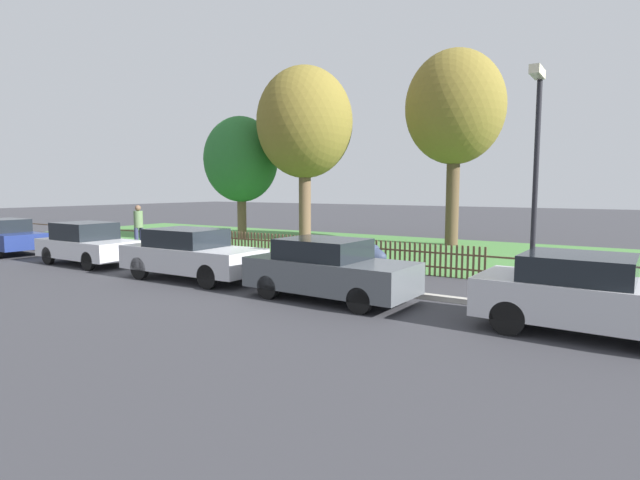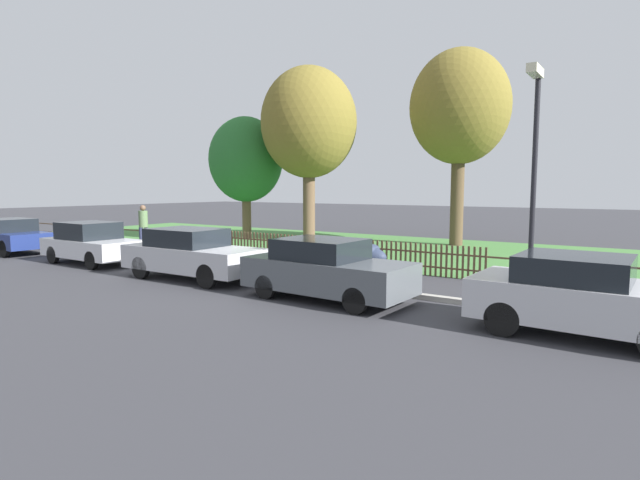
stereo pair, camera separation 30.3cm
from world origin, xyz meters
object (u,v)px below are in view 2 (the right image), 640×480
object	(u,v)px
parked_car_black_saloon	(91,243)
covered_motorcycle	(357,256)
parked_car_white_van	(582,295)
tree_behind_motorcycle	(309,124)
parked_car_navy_estate	(191,254)
street_lamp	(534,158)
parked_car_silver_hatchback	(11,236)
tree_nearest_kerb	(246,160)
parked_car_red_compact	(326,269)
tree_mid_park	(460,108)
pedestrian_near_fence	(143,224)

from	to	relation	value
parked_car_black_saloon	covered_motorcycle	bearing A→B (deg)	18.25
parked_car_white_van	covered_motorcycle	world-z (taller)	parked_car_white_van
tree_behind_motorcycle	parked_car_navy_estate	bearing A→B (deg)	-74.70
tree_behind_motorcycle	street_lamp	distance (m)	14.04
parked_car_navy_estate	tree_behind_motorcycle	xyz separation A→B (m)	(-2.61, 9.53, 4.83)
parked_car_silver_hatchback	parked_car_navy_estate	distance (m)	10.46
parked_car_white_van	tree_nearest_kerb	distance (m)	19.08
parked_car_red_compact	parked_car_white_van	world-z (taller)	parked_car_white_van
tree_behind_motorcycle	street_lamp	bearing A→B (deg)	-34.97
covered_motorcycle	tree_behind_motorcycle	distance (m)	10.40
parked_car_white_van	tree_mid_park	bearing A→B (deg)	119.27
parked_car_red_compact	tree_behind_motorcycle	distance (m)	12.96
parked_car_navy_estate	street_lamp	distance (m)	9.23
parked_car_navy_estate	parked_car_red_compact	xyz separation A→B (m)	(4.64, -0.06, -0.02)
tree_nearest_kerb	tree_behind_motorcycle	distance (m)	4.09
parked_car_red_compact	street_lamp	size ratio (longest dim) A/B	0.80
parked_car_red_compact	tree_behind_motorcycle	xyz separation A→B (m)	(-7.24, 9.59, 4.85)
parked_car_silver_hatchback	tree_nearest_kerb	size ratio (longest dim) A/B	0.63
tree_mid_park	street_lamp	world-z (taller)	tree_mid_park
pedestrian_near_fence	street_lamp	xyz separation A→B (m)	(16.21, -2.36, 2.17)
pedestrian_near_fence	street_lamp	size ratio (longest dim) A/B	0.37
parked_car_black_saloon	parked_car_white_van	bearing A→B (deg)	0.27
parked_car_silver_hatchback	parked_car_red_compact	bearing A→B (deg)	2.19
parked_car_white_van	parked_car_silver_hatchback	bearing A→B (deg)	-177.82
parked_car_black_saloon	tree_behind_motorcycle	distance (m)	10.89
pedestrian_near_fence	parked_car_white_van	bearing A→B (deg)	75.91
tree_mid_park	parked_car_white_van	bearing A→B (deg)	-62.59
parked_car_silver_hatchback	pedestrian_near_fence	xyz separation A→B (m)	(3.00, 4.02, 0.35)
parked_car_white_van	tree_mid_park	world-z (taller)	tree_mid_park
covered_motorcycle	pedestrian_near_fence	bearing A→B (deg)	172.60
covered_motorcycle	parked_car_silver_hatchback	bearing A→B (deg)	-170.30
parked_car_silver_hatchback	parked_car_white_van	world-z (taller)	parked_car_white_van
parked_car_black_saloon	street_lamp	world-z (taller)	street_lamp
tree_behind_motorcycle	pedestrian_near_fence	distance (m)	8.66
parked_car_navy_estate	tree_behind_motorcycle	bearing A→B (deg)	104.22
parked_car_navy_estate	pedestrian_near_fence	size ratio (longest dim) A/B	2.29
parked_car_navy_estate	parked_car_red_compact	size ratio (longest dim) A/B	1.06
parked_car_silver_hatchback	tree_mid_park	distance (m)	19.54
parked_car_silver_hatchback	tree_behind_motorcycle	xyz separation A→B (m)	(7.86, 9.59, 4.86)
pedestrian_near_fence	street_lamp	distance (m)	16.52
parked_car_red_compact	parked_car_navy_estate	bearing A→B (deg)	-178.85
covered_motorcycle	street_lamp	xyz separation A→B (m)	(4.99, -1.36, 2.60)
parked_car_silver_hatchback	tree_nearest_kerb	bearing A→B (deg)	68.85
parked_car_black_saloon	tree_nearest_kerb	distance (m)	9.92
parked_car_black_saloon	parked_car_navy_estate	world-z (taller)	parked_car_navy_estate
parked_car_silver_hatchback	tree_behind_motorcycle	bearing A→B (deg)	52.87
tree_behind_motorcycle	pedestrian_near_fence	bearing A→B (deg)	-131.09
parked_car_navy_estate	tree_nearest_kerb	distance (m)	11.81
tree_behind_motorcycle	tree_mid_park	world-z (taller)	tree_mid_park
parked_car_silver_hatchback	pedestrian_near_fence	distance (m)	5.03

